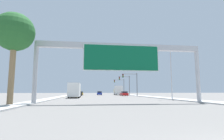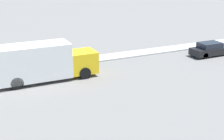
# 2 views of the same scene
# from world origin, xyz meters

# --- Properties ---
(car_near_center) EXTENTS (1.76, 4.46, 1.44)m
(car_near_center) POSITION_xyz_m (-7.00, 54.35, 0.68)
(car_near_center) COLOR black
(car_near_center) RESTS_ON ground
(truck_box_primary) EXTENTS (2.35, 8.36, 3.15)m
(truck_box_primary) POSITION_xyz_m (-7.00, 36.62, 1.60)
(truck_box_primary) COLOR yellow
(truck_box_primary) RESTS_ON ground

